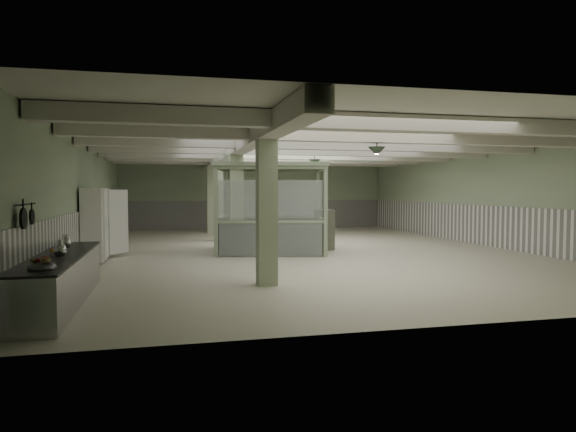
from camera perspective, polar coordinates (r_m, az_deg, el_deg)
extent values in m
plane|color=beige|center=(17.75, 1.85, -3.81)|extent=(20.00, 20.00, 0.00)
cube|color=beige|center=(17.68, 1.87, 7.85)|extent=(14.00, 20.00, 0.02)
cube|color=#9FB08C|center=(27.40, -3.67, 2.36)|extent=(14.00, 0.02, 3.60)
cube|color=#9FB08C|center=(8.40, 20.14, 0.74)|extent=(14.00, 0.02, 3.60)
cube|color=#9FB08C|center=(17.16, -21.32, 1.78)|extent=(0.02, 20.00, 3.60)
cube|color=#9FB08C|center=(20.61, 21.00, 1.95)|extent=(0.02, 20.00, 3.60)
cube|color=white|center=(17.21, -21.18, -1.72)|extent=(0.05, 19.90, 1.50)
cube|color=white|center=(20.63, 20.88, -0.96)|extent=(0.05, 19.90, 1.50)
cube|color=white|center=(27.40, -3.65, 0.16)|extent=(13.90, 0.05, 1.50)
cube|color=beige|center=(17.18, -6.27, 7.24)|extent=(0.45, 19.90, 0.40)
cube|color=beige|center=(10.65, 12.73, 10.01)|extent=(13.90, 0.35, 0.32)
cube|color=beige|center=(12.93, 7.79, 8.81)|extent=(13.90, 0.35, 0.32)
cube|color=beige|center=(15.28, 4.36, 7.93)|extent=(13.90, 0.35, 0.32)
cube|color=beige|center=(17.67, 1.86, 7.27)|extent=(13.90, 0.35, 0.32)
cube|color=beige|center=(20.09, -0.03, 6.75)|extent=(13.90, 0.35, 0.32)
cube|color=beige|center=(22.52, -1.51, 6.35)|extent=(13.90, 0.35, 0.32)
cube|color=beige|center=(24.97, -2.70, 6.01)|extent=(13.90, 0.35, 0.32)
cube|color=#ADBD98|center=(11.21, -2.39, 1.44)|extent=(0.42, 0.42, 3.60)
cube|color=#ADBD98|center=(16.14, -5.79, 1.90)|extent=(0.42, 0.42, 3.60)
cube|color=#ADBD98|center=(21.11, -7.60, 2.15)|extent=(0.42, 0.42, 3.60)
cube|color=#ADBD98|center=(25.09, -8.53, 2.27)|extent=(0.42, 0.42, 3.60)
cylinder|color=black|center=(9.67, -27.09, 1.16)|extent=(0.02, 1.20, 0.02)
cone|color=#303F2F|center=(13.09, 9.83, 7.10)|extent=(0.44, 0.44, 0.22)
cone|color=#303F2F|center=(18.26, 2.97, 5.96)|extent=(0.44, 0.44, 0.22)
cone|color=#303F2F|center=(23.10, -0.55, 5.34)|extent=(0.44, 0.44, 0.22)
cube|color=#ABABAF|center=(10.31, -23.99, -6.56)|extent=(0.79, 4.71, 0.88)
cube|color=black|center=(10.25, -24.04, -4.07)|extent=(0.83, 4.75, 0.04)
cylinder|color=#B2B2B7|center=(10.14, -24.43, -3.88)|extent=(0.24, 0.24, 0.08)
cylinder|color=black|center=(9.29, -27.33, -0.27)|extent=(0.05, 0.34, 0.34)
cylinder|color=black|center=(9.81, -26.57, -0.09)|extent=(0.04, 0.27, 0.27)
cube|color=white|center=(16.16, -20.53, -0.98)|extent=(0.57, 2.27, 2.08)
cube|color=white|center=(15.60, -19.62, -1.09)|extent=(0.06, 0.85, 1.98)
cube|color=white|center=(16.72, -18.80, -0.82)|extent=(0.54, 0.73, 1.98)
cube|color=silver|center=(15.60, -19.48, -1.09)|extent=(0.02, 0.05, 0.30)
cube|color=silver|center=(16.63, -19.10, -0.84)|extent=(0.02, 0.05, 0.30)
cube|color=gray|center=(15.96, -8.02, 0.49)|extent=(0.14, 0.14, 2.83)
cube|color=gray|center=(18.77, -6.99, 0.87)|extent=(0.14, 0.14, 2.83)
cube|color=gray|center=(15.92, 4.20, 0.50)|extent=(0.14, 0.14, 2.83)
cube|color=gray|center=(18.74, 3.39, 0.88)|extent=(0.14, 0.14, 2.83)
cube|color=gray|center=(17.27, -1.87, 5.60)|extent=(4.21, 3.78, 0.12)
cube|color=silver|center=(15.91, -1.91, -2.61)|extent=(3.13, 0.74, 1.05)
cube|color=silver|center=(15.84, -1.92, 1.82)|extent=(3.13, 0.74, 1.22)
cube|color=silver|center=(18.73, -1.80, -1.76)|extent=(3.13, 0.74, 1.05)
cube|color=silver|center=(18.67, -1.81, 2.00)|extent=(3.13, 0.74, 1.22)
cube|color=silver|center=(17.42, -7.45, -2.15)|extent=(0.62, 2.58, 1.05)
cube|color=silver|center=(17.36, -7.47, 1.90)|extent=(0.62, 2.58, 1.22)
cube|color=silver|center=(17.38, 3.75, -2.14)|extent=(0.62, 2.58, 1.05)
cube|color=silver|center=(17.32, 3.77, 1.92)|extent=(0.62, 2.58, 1.22)
cube|color=#5B5D4E|center=(17.83, 4.06, -1.53)|extent=(0.61, 0.74, 1.40)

